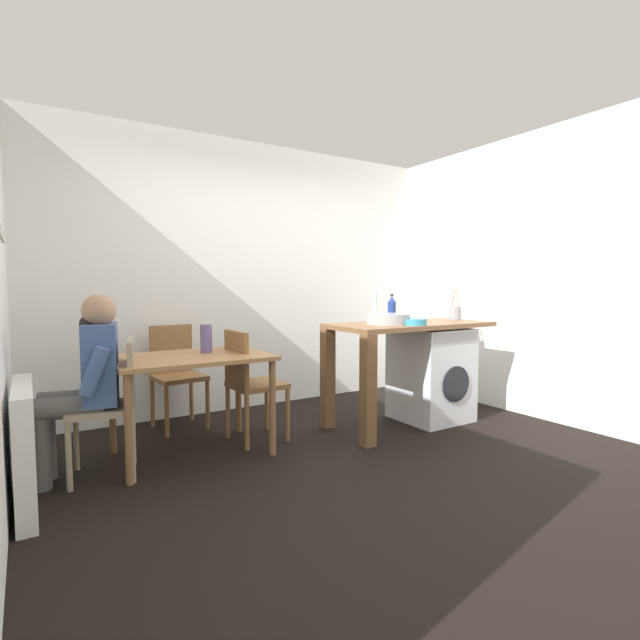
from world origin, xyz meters
TOP-DOWN VIEW (x-y plane):
  - ground_plane at (0.00, 0.00)m, footprint 5.46×5.46m
  - wall_back at (0.00, 1.75)m, footprint 4.60×0.10m
  - wall_counter_side at (2.15, 0.00)m, footprint 0.10×3.80m
  - radiator at (-2.02, 0.30)m, footprint 0.10×0.80m
  - dining_table at (-0.97, 0.64)m, footprint 1.10×0.76m
  - chair_person_seat at (-1.51, 0.53)m, footprint 0.47×0.47m
  - chair_opposite at (-0.49, 0.69)m, footprint 0.42×0.42m
  - chair_spare_by_wall at (-0.87, 1.41)m, footprint 0.44×0.44m
  - seated_person at (-1.67, 0.56)m, footprint 0.54×0.54m
  - kitchen_counter at (0.74, 0.38)m, footprint 1.50×0.68m
  - washing_machine at (1.21, 0.38)m, footprint 0.60×0.61m
  - sink_basin at (0.69, 0.38)m, footprint 0.38×0.38m
  - tap at (0.69, 0.56)m, footprint 0.02×0.02m
  - bottle_tall_green at (0.87, 0.55)m, footprint 0.08×0.08m
  - mixing_bowl at (0.82, 0.18)m, footprint 0.20×0.20m
  - utensil_crock at (1.58, 0.43)m, footprint 0.11×0.11m
  - vase at (-0.82, 0.74)m, footprint 0.09×0.09m
  - scissors at (0.90, 0.28)m, footprint 0.15×0.06m

SIDE VIEW (x-z plane):
  - ground_plane at x=0.00m, z-range 0.00..0.00m
  - radiator at x=-2.02m, z-range 0.00..0.70m
  - washing_machine at x=1.21m, z-range 0.00..0.86m
  - chair_person_seat at x=-1.51m, z-range 0.06..0.96m
  - chair_opposite at x=-0.49m, z-range 0.06..0.96m
  - chair_spare_by_wall at x=-0.87m, z-range 0.06..0.96m
  - dining_table at x=-0.97m, z-range 0.27..1.01m
  - seated_person at x=-1.67m, z-range 0.07..1.27m
  - kitchen_counter at x=0.74m, z-range 0.30..1.22m
  - vase at x=-0.82m, z-range 0.74..0.96m
  - scissors at x=0.90m, z-range 0.92..0.93m
  - mixing_bowl at x=0.82m, z-range 0.92..0.98m
  - sink_basin at x=0.69m, z-range 0.92..1.01m
  - utensil_crock at x=1.58m, z-range 0.84..1.14m
  - bottle_tall_green at x=0.87m, z-range 0.91..1.16m
  - tap at x=0.69m, z-range 0.92..1.20m
  - wall_back at x=0.00m, z-range 0.00..2.70m
  - wall_counter_side at x=2.15m, z-range 0.00..2.70m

